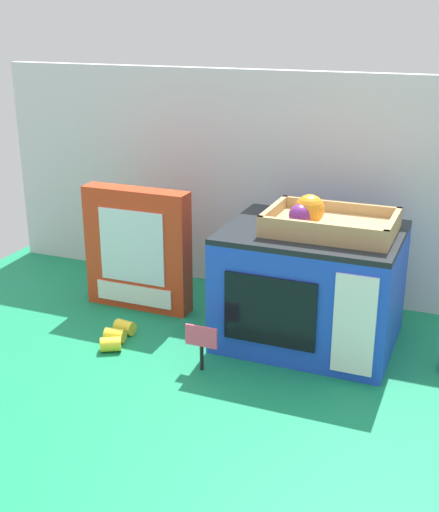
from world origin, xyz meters
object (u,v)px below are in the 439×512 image
object	(u,v)px
price_sign	(201,341)
toy_microwave	(310,286)
food_groups_crate	(326,222)
cookie_set_box	(138,249)
loose_toy_banana	(117,335)

from	to	relation	value
price_sign	toy_microwave	bearing A→B (deg)	52.54
food_groups_crate	cookie_set_box	world-z (taller)	food_groups_crate
food_groups_crate	cookie_set_box	size ratio (longest dim) A/B	0.88
toy_microwave	cookie_set_box	bearing A→B (deg)	177.57
toy_microwave	price_sign	distance (m)	0.28
cookie_set_box	food_groups_crate	bearing A→B (deg)	-3.57
food_groups_crate	loose_toy_banana	size ratio (longest dim) A/B	2.06
toy_microwave	price_sign	bearing A→B (deg)	-127.46
food_groups_crate	price_sign	xyz separation A→B (m)	(-0.20, -0.21, -0.22)
food_groups_crate	price_sign	world-z (taller)	food_groups_crate
toy_microwave	cookie_set_box	world-z (taller)	cookie_set_box
food_groups_crate	cookie_set_box	bearing A→B (deg)	176.43
loose_toy_banana	price_sign	bearing A→B (deg)	-10.90
toy_microwave	food_groups_crate	distance (m)	0.16
toy_microwave	food_groups_crate	size ratio (longest dim) A/B	1.41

